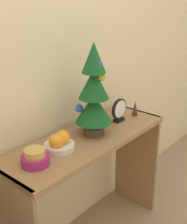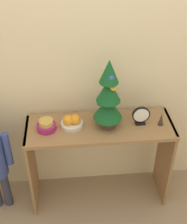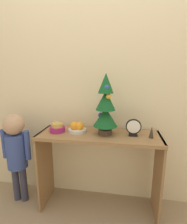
# 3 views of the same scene
# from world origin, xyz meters

# --- Properties ---
(back_wall) EXTENTS (7.00, 0.05, 2.50)m
(back_wall) POSITION_xyz_m (0.00, 0.44, 1.25)
(back_wall) COLOR beige
(back_wall) RESTS_ON ground_plane
(console_table) EXTENTS (1.13, 0.39, 0.79)m
(console_table) POSITION_xyz_m (0.00, 0.20, 0.60)
(console_table) COLOR olive
(console_table) RESTS_ON ground_plane
(mini_tree) EXTENTS (0.22, 0.22, 0.55)m
(mini_tree) POSITION_xyz_m (0.06, 0.20, 1.05)
(mini_tree) COLOR #4C3828
(mini_tree) RESTS_ON console_table
(fruit_bowl) EXTENTS (0.17, 0.17, 0.10)m
(fruit_bowl) POSITION_xyz_m (-0.21, 0.21, 0.83)
(fruit_bowl) COLOR silver
(fruit_bowl) RESTS_ON console_table
(singing_bowl) EXTENTS (0.14, 0.14, 0.08)m
(singing_bowl) POSITION_xyz_m (-0.40, 0.19, 0.83)
(singing_bowl) COLOR #9E2366
(singing_bowl) RESTS_ON console_table
(desk_clock) EXTENTS (0.14, 0.04, 0.16)m
(desk_clock) POSITION_xyz_m (0.31, 0.19, 0.87)
(desk_clock) COLOR black
(desk_clock) RESTS_ON console_table
(figurine) EXTENTS (0.04, 0.04, 0.11)m
(figurine) POSITION_xyz_m (0.46, 0.17, 0.84)
(figurine) COLOR #382D23
(figurine) RESTS_ON console_table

